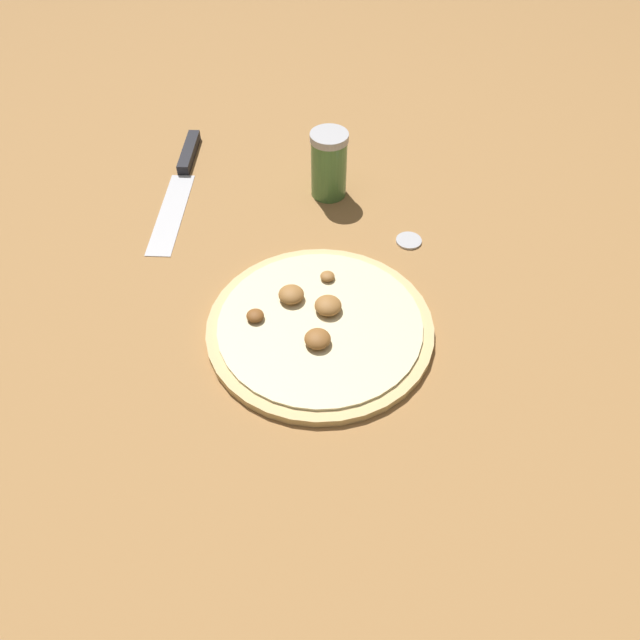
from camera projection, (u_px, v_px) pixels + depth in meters
The scene contains 5 objects.
ground_plane at pixel (320, 331), 0.84m from camera, with size 3.00×3.00×0.00m, color #9E703F.
pizza at pixel (319, 326), 0.83m from camera, with size 0.30×0.30×0.03m.
knife at pixel (184, 171), 1.08m from camera, with size 0.31×0.15×0.02m.
spice_jar at pixel (329, 164), 1.00m from camera, with size 0.06×0.06×0.11m.
loose_cap at pixel (409, 240), 0.96m from camera, with size 0.04×0.04×0.01m.
Camera 1 is at (-0.50, -0.23, 0.64)m, focal length 35.00 mm.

